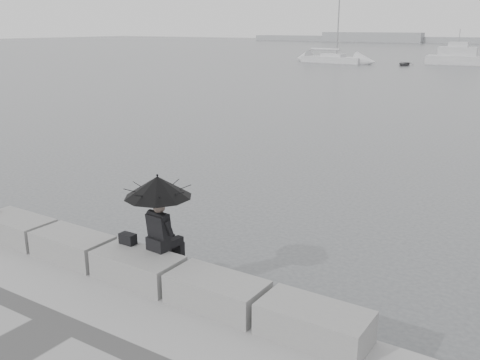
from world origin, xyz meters
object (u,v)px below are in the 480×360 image
Objects in this scene: seated_person at (158,195)px; motor_cruiser at (465,58)px; dinghy at (404,64)px; sailboat_left at (333,59)px.

seated_person is 67.53m from motor_cruiser.
seated_person reaches higher than dinghy.
sailboat_left is at bearing -164.65° from motor_cruiser.
motor_cruiser is (-7.66, 67.08, -1.12)m from seated_person.
sailboat_left is at bearing 115.10° from seated_person.
seated_person is 63.04m from dinghy.
sailboat_left is (-23.18, 61.41, -1.50)m from seated_person.
sailboat_left reaches higher than seated_person.
dinghy is (-6.01, -5.57, -0.66)m from motor_cruiser.
seated_person is 0.15× the size of motor_cruiser.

